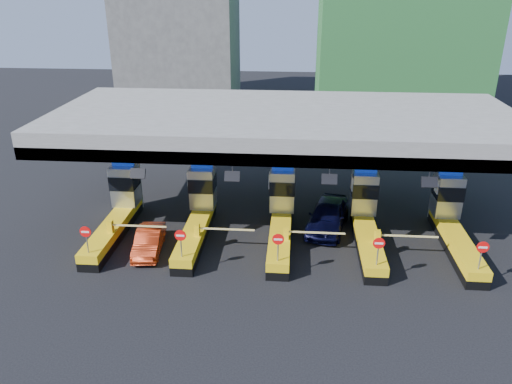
{
  "coord_description": "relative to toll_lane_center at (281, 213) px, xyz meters",
  "views": [
    {
      "loc": [
        0.7,
        -26.81,
        14.2
      ],
      "look_at": [
        -1.5,
        0.0,
        2.83
      ],
      "focal_mm": 35.0,
      "sensor_mm": 36.0,
      "label": 1
    }
  ],
  "objects": [
    {
      "name": "red_car",
      "position": [
        -7.39,
        -2.76,
        -0.75
      ],
      "size": [
        1.8,
        4.08,
        1.3
      ],
      "primitive_type": "imported",
      "rotation": [
        0.0,
        0.0,
        0.11
      ],
      "color": "maroon",
      "rests_on": "ground"
    },
    {
      "name": "toll_lane_center",
      "position": [
        0.0,
        0.0,
        0.0
      ],
      "size": [
        4.43,
        8.0,
        4.16
      ],
      "color": "black",
      "rests_on": "ground"
    },
    {
      "name": "toll_lane_right",
      "position": [
        5.0,
        0.0,
        0.0
      ],
      "size": [
        4.43,
        8.0,
        4.16
      ],
      "color": "black",
      "rests_on": "ground"
    },
    {
      "name": "van",
      "position": [
        2.85,
        0.93,
        -0.49
      ],
      "size": [
        3.27,
        5.69,
        1.82
      ],
      "primitive_type": "imported",
      "rotation": [
        0.0,
        0.0,
        -0.22
      ],
      "color": "black",
      "rests_on": "ground"
    },
    {
      "name": "toll_lane_far_left",
      "position": [
        -10.0,
        0.0,
        0.0
      ],
      "size": [
        4.43,
        8.0,
        4.16
      ],
      "color": "black",
      "rests_on": "ground"
    },
    {
      "name": "toll_lane_far_right",
      "position": [
        10.0,
        0.0,
        0.0
      ],
      "size": [
        4.43,
        8.0,
        4.16
      ],
      "color": "black",
      "rests_on": "ground"
    },
    {
      "name": "toll_canopy",
      "position": [
        -0.0,
        2.59,
        4.74
      ],
      "size": [
        28.0,
        12.09,
        7.0
      ],
      "color": "slate",
      "rests_on": "ground"
    },
    {
      "name": "toll_lane_left",
      "position": [
        -5.0,
        0.0,
        0.0
      ],
      "size": [
        4.43,
        8.0,
        4.16
      ],
      "color": "black",
      "rests_on": "ground"
    },
    {
      "name": "ground",
      "position": [
        -0.0,
        -0.28,
        -1.4
      ],
      "size": [
        120.0,
        120.0,
        0.0
      ],
      "primitive_type": "plane",
      "color": "black",
      "rests_on": "ground"
    },
    {
      "name": "bg_building_concrete",
      "position": [
        -14.0,
        35.72,
        7.6
      ],
      "size": [
        14.0,
        10.0,
        18.0
      ],
      "primitive_type": "cube",
      "color": "#4C4C49",
      "rests_on": "ground"
    }
  ]
}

